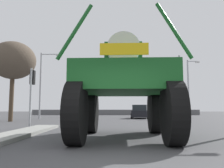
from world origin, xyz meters
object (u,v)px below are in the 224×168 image
Objects in this scene: traffic_signal_far_left at (82,97)px; traffic_signal_near_left at (32,84)px; oversize_sprayer at (123,87)px; sedan_ahead at (140,112)px; streetlight_far_left at (42,81)px; bare_tree_left at (13,61)px; traffic_signal_near_right at (179,75)px; streetlight_far_right at (189,85)px.

traffic_signal_near_left is at bearing -91.34° from traffic_signal_far_left.
traffic_signal_near_left is at bearing 50.81° from oversize_sprayer.
traffic_signal_near_left is (-5.22, 4.46, 0.58)m from oversize_sprayer.
oversize_sprayer is 22.87m from traffic_signal_far_left.
oversize_sprayer reaches higher than traffic_signal_far_left.
sedan_ahead is 15.19m from traffic_signal_near_left.
streetlight_far_left is at bearing -115.62° from traffic_signal_far_left.
traffic_signal_near_right is at bearing -26.64° from bare_tree_left.
traffic_signal_near_right is (0.94, -12.98, 2.35)m from sedan_ahead.
sedan_ahead is 9.01m from traffic_signal_far_left.
streetlight_far_left is (-3.34, -6.95, 1.35)m from traffic_signal_far_left.
traffic_signal_far_left is (-4.80, 22.35, 0.74)m from oversize_sprayer.
streetlight_far_right reaches higher than traffic_signal_near_right.
bare_tree_left reaches higher than oversize_sprayer.
traffic_signal_far_left is 14.02m from streetlight_far_right.
oversize_sprayer is at bearing -49.32° from bare_tree_left.
streetlight_far_right is at bearing -65.49° from sedan_ahead.
streetlight_far_right is at bearing -23.19° from oversize_sprayer.
bare_tree_left is at bearing 126.63° from sedan_ahead.
bare_tree_left is at bearing 153.36° from traffic_signal_near_right.
traffic_signal_near_left is 20.55m from streetlight_far_right.
traffic_signal_near_left is 11.42m from streetlight_far_left.
oversize_sprayer is 0.82× the size of bare_tree_left.
streetlight_far_left is at bearing 108.28° from sedan_ahead.
sedan_ahead is 0.61× the size of bare_tree_left.
streetlight_far_right is (13.64, -2.96, 1.28)m from traffic_signal_far_left.
traffic_signal_near_right is 0.59× the size of streetlight_far_left.
bare_tree_left is at bearing -104.47° from streetlight_far_left.
oversize_sprayer is at bearing -77.87° from traffic_signal_far_left.
sedan_ahead is 1.16× the size of traffic_signal_far_left.
traffic_signal_near_left is 8.07m from bare_tree_left.
sedan_ahead is 7.40m from streetlight_far_right.
streetlight_far_right is at bearing 25.22° from bare_tree_left.
traffic_signal_near_left is (-7.70, -12.97, 1.81)m from sedan_ahead.
sedan_ahead is 1.02× the size of traffic_signal_near_right.
sedan_ahead is 13.22m from traffic_signal_near_right.
streetlight_far_left is 1.00× the size of streetlight_far_right.
traffic_signal_near_right reaches higher than traffic_signal_near_left.
traffic_signal_near_right is at bearing -168.43° from sedan_ahead.
streetlight_far_right is (6.36, 1.95, 3.25)m from sedan_ahead.
traffic_signal_far_left is (-7.28, 4.92, 1.97)m from sedan_ahead.
oversize_sprayer is at bearing -40.51° from traffic_signal_near_left.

